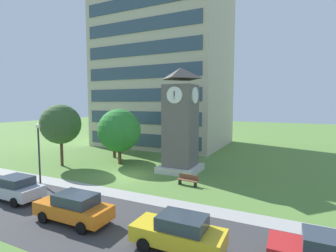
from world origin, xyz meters
name	(u,v)px	position (x,y,z in m)	size (l,w,h in m)	color
ground_plane	(128,176)	(0.00, 0.00, 0.00)	(160.00, 160.00, 0.00)	#567F38
street_asphalt	(50,210)	(0.00, -8.62, 0.00)	(120.00, 7.20, 0.01)	#38383A
kerb_strip	(97,190)	(0.00, -4.22, 0.00)	(120.00, 1.60, 0.01)	#9E9E99
office_building	(165,68)	(-5.69, 19.15, 12.80)	(19.72, 15.32, 25.60)	beige
clock_tower	(181,126)	(3.76, 3.79, 4.60)	(3.86, 3.86, 10.30)	#605B56
park_bench	(188,180)	(6.08, -0.06, 0.46)	(1.84, 0.66, 0.88)	brown
street_lamp	(39,147)	(-5.21, -5.29, 3.23)	(0.36, 0.36, 5.12)	#333338
tree_by_building	(61,124)	(-8.85, 0.23, 4.57)	(4.29, 4.29, 6.73)	#513823
tree_near_tower	(119,130)	(-3.64, 3.67, 3.82)	(4.79, 4.79, 6.23)	#513823
tree_streetside	(114,129)	(-6.33, 6.17, 3.63)	(3.29, 3.29, 5.30)	#513823
parked_car_silver	(15,188)	(-3.79, -8.40, 0.86)	(4.33, 2.05, 1.69)	silver
parked_car_orange	(74,207)	(2.61, -9.10, 0.86)	(4.67, 1.96, 1.69)	orange
parked_car_yellow	(179,232)	(9.16, -9.06, 0.86)	(4.37, 1.93, 1.69)	gold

